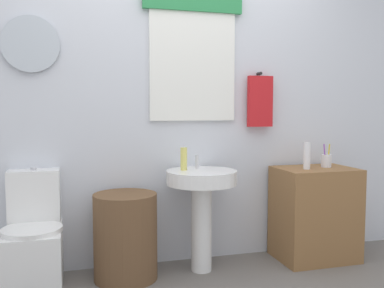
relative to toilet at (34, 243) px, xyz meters
name	(u,v)px	position (x,y,z in m)	size (l,w,h in m)	color
back_wall	(170,93)	(0.99, 0.26, 1.01)	(4.40, 0.18, 2.60)	silver
toilet	(34,243)	(0.00, 0.00, 0.00)	(0.38, 0.51, 0.79)	white
laundry_hamper	(125,236)	(0.60, -0.04, 0.00)	(0.44, 0.44, 0.60)	brown
pedestal_sink	(202,195)	(1.16, -0.04, 0.26)	(0.51, 0.51, 0.74)	white
faucet	(197,162)	(1.16, 0.08, 0.50)	(0.03, 0.03, 0.10)	silver
wooden_cabinet	(315,213)	(2.09, -0.04, 0.07)	(0.60, 0.44, 0.73)	olive
soap_bottle	(184,159)	(1.04, 0.01, 0.53)	(0.05, 0.05, 0.17)	#DBD166
lotion_bottle	(307,156)	(1.99, -0.08, 0.53)	(0.05, 0.05, 0.21)	white
toothbrush_cup	(326,161)	(2.20, -0.02, 0.48)	(0.08, 0.08, 0.19)	silver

